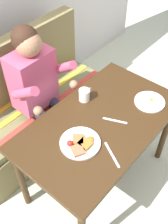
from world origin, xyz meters
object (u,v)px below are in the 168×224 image
at_px(plate_eggs, 150,102).
at_px(coffee_mug, 85,94).
at_px(knife, 112,155).
at_px(table, 100,129).
at_px(plate_breakfast, 80,143).
at_px(couch, 33,111).
at_px(person, 39,85).
at_px(fork, 115,121).

distance_m(plate_eggs, coffee_mug, 0.48).
bearing_deg(knife, plate_eggs, 35.23).
bearing_deg(table, plate_breakfast, -174.54).
distance_m(couch, person, 0.45).
distance_m(table, coffee_mug, 0.28).
bearing_deg(coffee_mug, plate_eggs, -53.72).
bearing_deg(couch, plate_eggs, -67.75).
distance_m(person, plate_breakfast, 0.65).
distance_m(table, plate_breakfast, 0.26).
distance_m(couch, coffee_mug, 0.71).
bearing_deg(fork, couch, 70.95).
height_order(person, plate_eggs, person).
bearing_deg(fork, knife, -171.32).
bearing_deg(person, fork, -82.70).
bearing_deg(knife, plate_breakfast, 136.37).
bearing_deg(person, knife, -100.90).
height_order(coffee_mug, fork, coffee_mug).
distance_m(couch, fork, 0.93).
xyz_separation_m(person, plate_eggs, (0.40, -0.75, -0.00)).
height_order(table, knife, knife).
distance_m(coffee_mug, fork, 0.30).
xyz_separation_m(person, fork, (0.08, -0.66, -0.01)).
xyz_separation_m(table, knife, (-0.18, -0.22, 0.08)).
relative_size(plate_breakfast, plate_eggs, 1.17).
relative_size(plate_eggs, coffee_mug, 1.88).
bearing_deg(coffee_mug, plate_breakfast, -143.53).
distance_m(person, knife, 0.83).
relative_size(couch, plate_eggs, 6.48).
xyz_separation_m(couch, fork, (0.07, -0.84, 0.40)).
distance_m(coffee_mug, knife, 0.53).
bearing_deg(plate_eggs, knife, -173.17).
xyz_separation_m(person, plate_breakfast, (-0.22, -0.61, 0.00)).
distance_m(couch, plate_breakfast, 0.92).
relative_size(plate_eggs, knife, 1.11).
bearing_deg(coffee_mug, couch, 100.04).
bearing_deg(person, coffee_mug, -72.47).
relative_size(table, plate_eggs, 5.40).
height_order(plate_eggs, knife, plate_eggs).
height_order(coffee_mug, knife, coffee_mug).
height_order(couch, knife, couch).
bearing_deg(fork, table, 108.45).
bearing_deg(plate_eggs, fork, 164.64).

